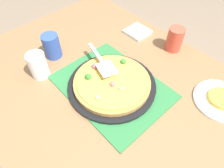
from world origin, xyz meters
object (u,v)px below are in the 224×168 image
object	(u,v)px
pizza_pan	(112,85)
cup_corner	(52,46)
pizza_server	(102,62)
pizza	(112,82)
cup_near	(38,65)
plate_far_right	(221,100)
served_slice_right	(222,99)
cup_far	(175,39)
napkin_stack	(137,32)

from	to	relation	value
pizza_pan	cup_corner	distance (m)	0.36
cup_corner	pizza_server	distance (m)	0.27
pizza	cup_near	xyz separation A→B (m)	(0.27, 0.19, 0.03)
cup_near	pizza_server	xyz separation A→B (m)	(-0.18, -0.22, 0.01)
plate_far_right	served_slice_right	bearing A→B (deg)	0.00
pizza_pan	served_slice_right	size ratio (longest dim) A/B	3.45
pizza	pizza_server	world-z (taller)	pizza_server
served_slice_right	cup_corner	size ratio (longest dim) A/B	0.92
cup_near	cup_corner	size ratio (longest dim) A/B	1.00
cup_far	cup_corner	bearing A→B (deg)	52.64
pizza	napkin_stack	size ratio (longest dim) A/B	2.75
napkin_stack	served_slice_right	bearing A→B (deg)	170.56
plate_far_right	cup_near	world-z (taller)	cup_near
cup_far	napkin_stack	distance (m)	0.22
served_slice_right	pizza_server	xyz separation A→B (m)	(0.45, 0.25, 0.05)
pizza_pan	cup_far	xyz separation A→B (m)	(-0.02, -0.41, 0.05)
pizza_pan	plate_far_right	world-z (taller)	pizza_pan
served_slice_right	cup_corner	distance (m)	0.79
served_slice_right	napkin_stack	world-z (taller)	served_slice_right
pizza	pizza_server	distance (m)	0.10
served_slice_right	cup_corner	bearing A→B (deg)	26.71
cup_corner	pizza_server	bearing A→B (deg)	-158.16
pizza_pan	served_slice_right	world-z (taller)	served_slice_right
cup_far	cup_near	bearing A→B (deg)	63.80
pizza	cup_corner	bearing A→B (deg)	12.40
napkin_stack	plate_far_right	bearing A→B (deg)	170.56
cup_corner	napkin_stack	size ratio (longest dim) A/B	1.00
pizza_pan	napkin_stack	bearing A→B (deg)	-62.40
plate_far_right	cup_corner	distance (m)	0.79
cup_far	pizza_server	size ratio (longest dim) A/B	0.51
cup_near	napkin_stack	bearing A→B (deg)	-97.97
pizza_server	napkin_stack	size ratio (longest dim) A/B	1.94
served_slice_right	pizza_server	world-z (taller)	pizza_server
pizza_pan	pizza_server	xyz separation A→B (m)	(0.09, -0.03, 0.06)
pizza_pan	pizza	distance (m)	0.02
cup_corner	napkin_stack	distance (m)	0.48
plate_far_right	cup_far	xyz separation A→B (m)	(0.34, -0.13, 0.06)
pizza_pan	served_slice_right	distance (m)	0.46
cup_near	cup_far	world-z (taller)	same
pizza	served_slice_right	bearing A→B (deg)	-142.25
served_slice_right	pizza	bearing A→B (deg)	37.75
pizza_pan	cup_far	bearing A→B (deg)	-92.90
pizza	cup_near	distance (m)	0.33
plate_far_right	cup_near	size ratio (longest dim) A/B	1.83
served_slice_right	napkin_stack	size ratio (longest dim) A/B	0.92
pizza	cup_corner	distance (m)	0.35
pizza	served_slice_right	distance (m)	0.46
cup_corner	napkin_stack	xyz separation A→B (m)	(-0.15, -0.45, -0.05)
pizza_pan	plate_far_right	bearing A→B (deg)	-142.07
cup_corner	pizza_pan	bearing A→B (deg)	-167.71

